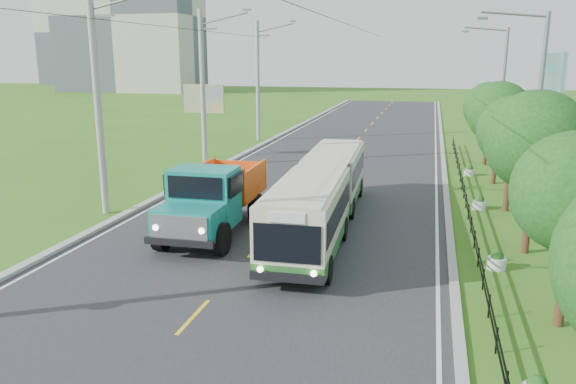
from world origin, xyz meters
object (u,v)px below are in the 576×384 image
at_px(pole_near, 98,103).
at_px(pole_mid, 203,88).
at_px(pole_far, 258,81).
at_px(bus, 323,191).
at_px(planter_mid, 479,203).
at_px(planter_far, 469,171).
at_px(streetlight_mid, 535,107).
at_px(planter_near, 497,261).
at_px(billboard_right, 550,90).
at_px(streetlight_far, 500,89).
at_px(tree_fifth, 500,116).
at_px(tree_back, 489,110).
at_px(tree_second, 574,199).
at_px(billboard_left, 204,103).
at_px(tree_third, 537,146).
at_px(dump_truck, 213,194).
at_px(tree_fourth, 513,135).

relative_size(pole_near, pole_mid, 1.00).
bearing_deg(pole_far, bus, -66.97).
height_order(planter_mid, planter_far, same).
bearing_deg(streetlight_mid, pole_near, -165.19).
relative_size(planter_mid, planter_far, 1.00).
distance_m(planter_near, billboard_right, 15.34).
distance_m(streetlight_mid, streetlight_far, 14.00).
bearing_deg(tree_fifth, tree_back, 90.00).
height_order(tree_back, streetlight_far, streetlight_far).
height_order(tree_second, billboard_right, billboard_right).
height_order(planter_mid, billboard_left, billboard_left).
relative_size(tree_second, billboard_left, 1.02).
height_order(tree_fifth, planter_near, tree_fifth).
height_order(tree_third, streetlight_mid, streetlight_mid).
relative_size(pole_far, dump_truck, 1.43).
bearing_deg(tree_fourth, planter_near, -98.77).
xyz_separation_m(tree_fourth, streetlight_mid, (0.79, -0.14, 1.32)).
bearing_deg(tree_back, streetlight_far, 67.08).
bearing_deg(bus, tree_back, 62.95).
height_order(pole_near, pole_far, same).
relative_size(planter_near, bus, 0.05).
bearing_deg(tree_fourth, streetlight_far, 86.75).
bearing_deg(pole_mid, planter_mid, -22.54).
relative_size(tree_fourth, planter_far, 8.06).
height_order(pole_mid, planter_mid, pole_mid).
height_order(tree_fourth, planter_near, tree_fourth).
relative_size(tree_fifth, billboard_right, 0.79).
height_order(tree_back, planter_far, tree_back).
bearing_deg(dump_truck, planter_near, -8.26).
height_order(tree_fourth, billboard_left, tree_fourth).
relative_size(pole_far, bus, 0.70).
bearing_deg(billboard_left, pole_far, 82.17).
height_order(tree_second, streetlight_mid, streetlight_mid).
bearing_deg(planter_far, streetlight_far, 71.20).
relative_size(tree_back, bus, 0.39).
relative_size(tree_fourth, streetlight_far, 0.60).
bearing_deg(streetlight_mid, tree_back, 93.70).
xyz_separation_m(pole_near, tree_back, (18.12, 17.14, -1.44)).
height_order(pole_near, tree_back, pole_near).
distance_m(pole_mid, planter_far, 17.56).
relative_size(pole_mid, billboard_right, 1.37).
distance_m(pole_near, tree_third, 18.17).
distance_m(pole_near, planter_near, 17.79).
distance_m(tree_third, planter_mid, 7.04).
bearing_deg(billboard_left, tree_fifth, -11.28).
relative_size(planter_far, billboard_right, 0.09).
height_order(tree_fourth, streetlight_mid, streetlight_mid).
height_order(pole_far, billboard_right, pole_far).
bearing_deg(pole_mid, tree_second, -46.15).
bearing_deg(dump_truck, streetlight_mid, 26.05).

